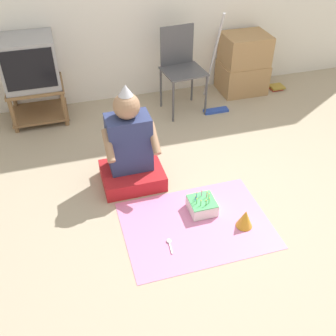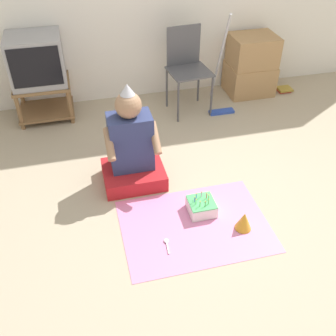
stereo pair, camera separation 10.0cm
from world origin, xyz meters
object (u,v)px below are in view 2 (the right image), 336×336
object	(u,v)px
tv	(36,60)
folding_chair	(187,63)
person_seated	(132,150)
book_pile	(284,89)
cardboard_box_stack	(251,66)
birthday_cake	(201,206)
party_hat_blue	(244,221)
dust_mop	(221,84)

from	to	relation	value
tv	folding_chair	size ratio (longest dim) A/B	0.60
person_seated	book_pile	bearing A→B (deg)	30.14
tv	cardboard_box_stack	xyz separation A→B (m)	(2.38, -0.00, -0.31)
folding_chair	birthday_cake	xyz separation A→B (m)	(-0.35, -1.68, -0.47)
party_hat_blue	folding_chair	bearing A→B (deg)	87.29
dust_mop	cardboard_box_stack	bearing A→B (deg)	32.10
book_pile	birthday_cake	xyz separation A→B (m)	(-1.64, -1.76, 0.04)
tv	person_seated	bearing A→B (deg)	-61.03
cardboard_box_stack	dust_mop	world-z (taller)	dust_mop
person_seated	cardboard_box_stack	bearing A→B (deg)	38.54
tv	birthday_cake	world-z (taller)	tv
folding_chair	person_seated	world-z (taller)	person_seated
dust_mop	folding_chair	bearing A→B (deg)	161.58
birthday_cake	party_hat_blue	xyz separation A→B (m)	(0.26, -0.25, 0.02)
tv	folding_chair	bearing A→B (deg)	-7.03
person_seated	party_hat_blue	size ratio (longest dim) A/B	5.95
birthday_cake	party_hat_blue	world-z (taller)	birthday_cake
dust_mop	party_hat_blue	xyz separation A→B (m)	(-0.45, -1.81, -0.22)
person_seated	folding_chair	bearing A→B (deg)	54.50
folding_chair	book_pile	xyz separation A→B (m)	(1.29, 0.09, -0.51)
folding_chair	cardboard_box_stack	bearing A→B (deg)	12.35
cardboard_box_stack	birthday_cake	xyz separation A→B (m)	(-1.19, -1.86, -0.28)
book_pile	person_seated	xyz separation A→B (m)	(-2.10, -1.22, 0.30)
dust_mop	party_hat_blue	distance (m)	1.88
cardboard_box_stack	person_seated	size ratio (longest dim) A/B	0.76
cardboard_box_stack	party_hat_blue	size ratio (longest dim) A/B	4.49
folding_chair	book_pile	bearing A→B (deg)	3.81
person_seated	dust_mop	bearing A→B (deg)	40.93
tv	cardboard_box_stack	bearing A→B (deg)	-0.11
person_seated	birthday_cake	size ratio (longest dim) A/B	4.40
dust_mop	party_hat_blue	world-z (taller)	dust_mop
tv	birthday_cake	xyz separation A→B (m)	(1.19, -1.87, -0.59)
folding_chair	birthday_cake	distance (m)	1.78
person_seated	birthday_cake	world-z (taller)	person_seated
person_seated	party_hat_blue	xyz separation A→B (m)	(0.72, -0.80, -0.24)
tv	party_hat_blue	xyz separation A→B (m)	(1.45, -2.12, -0.57)
book_pile	birthday_cake	world-z (taller)	birthday_cake
folding_chair	person_seated	size ratio (longest dim) A/B	0.98
birthday_cake	person_seated	bearing A→B (deg)	130.00
book_pile	party_hat_blue	distance (m)	2.44
cardboard_box_stack	dust_mop	bearing A→B (deg)	-147.90
tv	cardboard_box_stack	size ratio (longest dim) A/B	0.78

